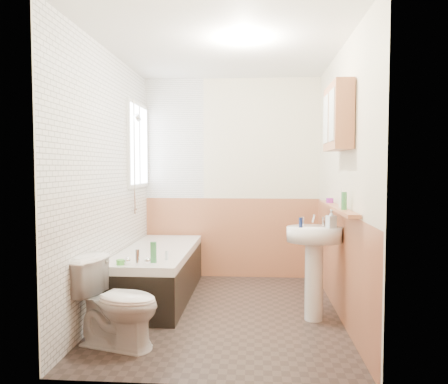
% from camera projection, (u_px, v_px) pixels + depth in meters
% --- Properties ---
extents(floor, '(2.80, 2.80, 0.00)m').
position_uv_depth(floor, '(223.00, 313.00, 4.18)').
color(floor, '#2C221F').
rests_on(floor, ground).
extents(ceiling, '(2.80, 2.80, 0.00)m').
position_uv_depth(ceiling, '(223.00, 47.00, 4.04)').
color(ceiling, white).
rests_on(ceiling, ground).
extents(wall_back, '(2.20, 0.02, 2.50)m').
position_uv_depth(wall_back, '(231.00, 178.00, 5.51)').
color(wall_back, beige).
rests_on(wall_back, ground).
extents(wall_front, '(2.20, 0.02, 2.50)m').
position_uv_depth(wall_front, '(205.00, 190.00, 2.70)').
color(wall_front, beige).
rests_on(wall_front, ground).
extents(wall_left, '(0.02, 2.80, 2.50)m').
position_uv_depth(wall_left, '(108.00, 182.00, 4.19)').
color(wall_left, beige).
rests_on(wall_left, ground).
extents(wall_right, '(0.02, 2.80, 2.50)m').
position_uv_depth(wall_right, '(343.00, 183.00, 4.02)').
color(wall_right, beige).
rests_on(wall_right, ground).
extents(wainscot_right, '(0.01, 2.80, 1.00)m').
position_uv_depth(wainscot_right, '(339.00, 263.00, 4.07)').
color(wainscot_right, '#B5704A').
rests_on(wainscot_right, wall_right).
extents(wainscot_front, '(2.20, 0.01, 1.00)m').
position_uv_depth(wainscot_front, '(206.00, 308.00, 2.77)').
color(wainscot_front, '#B5704A').
rests_on(wainscot_front, wall_front).
extents(wainscot_back, '(2.20, 0.01, 1.00)m').
position_uv_depth(wainscot_back, '(231.00, 238.00, 5.53)').
color(wainscot_back, '#B5704A').
rests_on(wainscot_back, wall_back).
extents(tile_cladding_left, '(0.01, 2.80, 2.50)m').
position_uv_depth(tile_cladding_left, '(110.00, 182.00, 4.19)').
color(tile_cladding_left, white).
rests_on(tile_cladding_left, wall_left).
extents(tile_return_back, '(0.75, 0.01, 1.50)m').
position_uv_depth(tile_return_back, '(174.00, 139.00, 5.51)').
color(tile_return_back, white).
rests_on(tile_return_back, wall_back).
extents(window, '(0.03, 0.79, 0.99)m').
position_uv_depth(window, '(139.00, 145.00, 5.11)').
color(window, white).
rests_on(window, wall_left).
extents(bathtub, '(0.70, 1.81, 0.67)m').
position_uv_depth(bathtub, '(158.00, 272.00, 4.67)').
color(bathtub, black).
rests_on(bathtub, floor).
extents(shower_riser, '(0.11, 0.09, 1.29)m').
position_uv_depth(shower_riser, '(135.00, 147.00, 4.86)').
color(shower_riser, silver).
rests_on(shower_riser, wall_left).
extents(toilet, '(0.78, 0.57, 0.68)m').
position_uv_depth(toilet, '(117.00, 303.00, 3.38)').
color(toilet, white).
rests_on(toilet, floor).
extents(sink, '(0.50, 0.40, 0.96)m').
position_uv_depth(sink, '(314.00, 254.00, 3.95)').
color(sink, white).
rests_on(sink, floor).
extents(pine_shelf, '(0.10, 1.45, 0.03)m').
position_uv_depth(pine_shelf, '(337.00, 208.00, 3.93)').
color(pine_shelf, '#B5704A').
rests_on(pine_shelf, wall_right).
extents(medicine_cabinet, '(0.16, 0.63, 0.57)m').
position_uv_depth(medicine_cabinet, '(338.00, 117.00, 3.76)').
color(medicine_cabinet, '#B5704A').
rests_on(medicine_cabinet, wall_right).
extents(foam_can, '(0.05, 0.05, 0.15)m').
position_uv_depth(foam_can, '(344.00, 201.00, 3.60)').
color(foam_can, '#388447').
rests_on(foam_can, pine_shelf).
extents(green_bottle, '(0.04, 0.04, 0.19)m').
position_uv_depth(green_bottle, '(341.00, 197.00, 3.74)').
color(green_bottle, silver).
rests_on(green_bottle, pine_shelf).
extents(black_jar, '(0.09, 0.09, 0.05)m').
position_uv_depth(black_jar, '(330.00, 200.00, 4.30)').
color(black_jar, purple).
rests_on(black_jar, pine_shelf).
extents(soap_bottle, '(0.13, 0.18, 0.08)m').
position_uv_depth(soap_bottle, '(331.00, 224.00, 3.87)').
color(soap_bottle, silver).
rests_on(soap_bottle, sink).
extents(clear_bottle, '(0.04, 0.04, 0.09)m').
position_uv_depth(clear_bottle, '(301.00, 222.00, 3.90)').
color(clear_bottle, navy).
rests_on(clear_bottle, sink).
extents(blue_gel, '(0.05, 0.04, 0.19)m').
position_uv_depth(blue_gel, '(154.00, 252.00, 3.94)').
color(blue_gel, '#388447').
rests_on(blue_gel, bathtub).
extents(cream_jar, '(0.09, 0.09, 0.05)m').
position_uv_depth(cream_jar, '(120.00, 262.00, 3.86)').
color(cream_jar, '#59C647').
rests_on(cream_jar, bathtub).
extents(orange_bottle, '(0.03, 0.03, 0.08)m').
position_uv_depth(orange_bottle, '(167.00, 255.00, 4.07)').
color(orange_bottle, silver).
rests_on(orange_bottle, bathtub).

